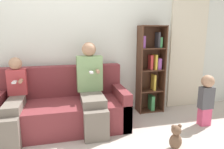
{
  "coord_description": "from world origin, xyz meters",
  "views": [
    {
      "loc": [
        -0.03,
        -2.37,
        1.39
      ],
      "look_at": [
        0.69,
        0.56,
        0.76
      ],
      "focal_mm": 32.0,
      "sensor_mm": 36.0,
      "label": 1
    }
  ],
  "objects_px": {
    "couch": "(63,108)",
    "child_seated": "(14,100)",
    "adult_seated": "(91,86)",
    "toddler_standing": "(206,98)",
    "bookshelf": "(151,69)",
    "teddy_bear": "(176,138)"
  },
  "relations": [
    {
      "from": "adult_seated",
      "to": "bookshelf",
      "type": "distance_m",
      "value": 1.19
    },
    {
      "from": "couch",
      "to": "teddy_bear",
      "type": "relative_size",
      "value": 5.85
    },
    {
      "from": "adult_seated",
      "to": "teddy_bear",
      "type": "relative_size",
      "value": 3.95
    },
    {
      "from": "couch",
      "to": "toddler_standing",
      "type": "distance_m",
      "value": 2.14
    },
    {
      "from": "bookshelf",
      "to": "couch",
      "type": "bearing_deg",
      "value": -168.95
    },
    {
      "from": "adult_seated",
      "to": "toddler_standing",
      "type": "bearing_deg",
      "value": -11.7
    },
    {
      "from": "adult_seated",
      "to": "toddler_standing",
      "type": "distance_m",
      "value": 1.72
    },
    {
      "from": "couch",
      "to": "adult_seated",
      "type": "bearing_deg",
      "value": -15.3
    },
    {
      "from": "adult_seated",
      "to": "bookshelf",
      "type": "xyz_separation_m",
      "value": [
        1.11,
        0.41,
        0.13
      ]
    },
    {
      "from": "couch",
      "to": "teddy_bear",
      "type": "bearing_deg",
      "value": -35.65
    },
    {
      "from": "couch",
      "to": "bookshelf",
      "type": "relative_size",
      "value": 1.23
    },
    {
      "from": "couch",
      "to": "teddy_bear",
      "type": "xyz_separation_m",
      "value": [
        1.31,
        -0.94,
        -0.14
      ]
    },
    {
      "from": "couch",
      "to": "child_seated",
      "type": "bearing_deg",
      "value": -165.31
    },
    {
      "from": "adult_seated",
      "to": "child_seated",
      "type": "height_order",
      "value": "adult_seated"
    },
    {
      "from": "toddler_standing",
      "to": "teddy_bear",
      "type": "distance_m",
      "value": 0.96
    },
    {
      "from": "adult_seated",
      "to": "toddler_standing",
      "type": "height_order",
      "value": "adult_seated"
    },
    {
      "from": "couch",
      "to": "toddler_standing",
      "type": "bearing_deg",
      "value": -12.42
    },
    {
      "from": "bookshelf",
      "to": "teddy_bear",
      "type": "height_order",
      "value": "bookshelf"
    },
    {
      "from": "child_seated",
      "to": "bookshelf",
      "type": "xyz_separation_m",
      "value": [
        2.14,
        0.46,
        0.24
      ]
    },
    {
      "from": "child_seated",
      "to": "bookshelf",
      "type": "height_order",
      "value": "bookshelf"
    },
    {
      "from": "teddy_bear",
      "to": "toddler_standing",
      "type": "bearing_deg",
      "value": 31.66
    },
    {
      "from": "toddler_standing",
      "to": "bookshelf",
      "type": "distance_m",
      "value": 1.0
    }
  ]
}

